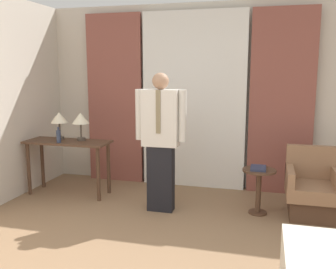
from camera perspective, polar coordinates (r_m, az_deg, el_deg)
wall_back at (r=5.64m, az=4.15°, el=5.81°), size 10.00×0.06×2.70m
curtain_sheer_center at (r=5.52m, az=3.89°, el=5.10°), size 1.53×0.06×2.58m
curtain_drape_left at (r=5.88m, az=-8.11°, el=5.31°), size 0.87×0.06×2.58m
curtain_drape_right at (r=5.42m, az=16.91°, el=4.62°), size 0.87×0.06×2.58m
desk at (r=5.42m, az=-15.00°, el=-2.34°), size 1.18×0.46×0.76m
table_lamp_left at (r=5.51m, az=-16.25°, el=2.32°), size 0.24×0.24×0.39m
table_lamp_right at (r=5.35m, az=-13.18°, el=2.23°), size 0.24×0.24×0.39m
bottle_near_edge at (r=5.29m, az=-16.34°, el=-0.24°), size 0.06×0.06×0.22m
person at (r=4.56m, az=-1.12°, el=-0.43°), size 0.64×0.21×1.71m
armchair at (r=4.85m, az=21.07°, el=-8.07°), size 0.60×0.63×0.82m
side_table at (r=4.71m, az=13.66°, el=-7.30°), size 0.40×0.40×0.56m
book at (r=4.66m, az=13.60°, el=-4.99°), size 0.18×0.26×0.03m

